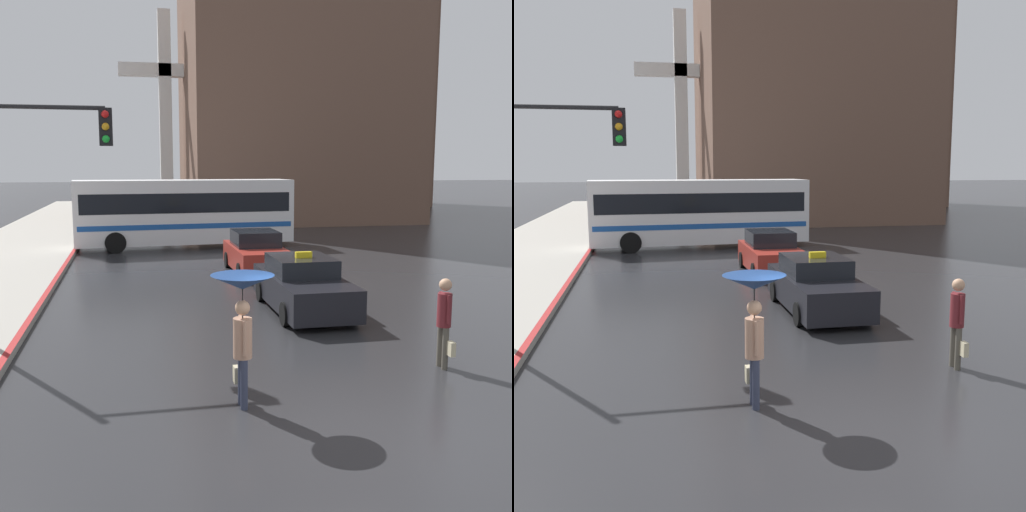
{
  "view_description": "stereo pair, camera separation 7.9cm",
  "coord_description": "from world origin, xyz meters",
  "views": [
    {
      "loc": [
        -2.96,
        -7.83,
        3.89
      ],
      "look_at": [
        0.47,
        8.46,
        1.4
      ],
      "focal_mm": 42.0,
      "sensor_mm": 36.0,
      "label": 1
    },
    {
      "loc": [
        -2.89,
        -7.84,
        3.89
      ],
      "look_at": [
        0.47,
        8.46,
        1.4
      ],
      "focal_mm": 42.0,
      "sensor_mm": 36.0,
      "label": 2
    }
  ],
  "objects": [
    {
      "name": "ground_plane",
      "position": [
        0.0,
        0.0,
        0.0
      ],
      "size": [
        300.0,
        300.0,
        0.0
      ],
      "primitive_type": "plane",
      "color": "#262628"
    },
    {
      "name": "pedestrian_man",
      "position": [
        2.92,
        2.41,
        1.01
      ],
      "size": [
        0.29,
        0.56,
        1.77
      ],
      "rotation": [
        0.0,
        0.0,
        -1.62
      ],
      "color": "#4C473D",
      "rests_on": "ground_plane"
    },
    {
      "name": "taxi",
      "position": [
        1.56,
        7.5,
        0.68
      ],
      "size": [
        1.91,
        4.58,
        1.63
      ],
      "rotation": [
        0.0,
        0.0,
        3.14
      ],
      "color": "black",
      "rests_on": "ground_plane"
    },
    {
      "name": "monument_cross",
      "position": [
        -0.19,
        37.58,
        8.51
      ],
      "size": [
        6.6,
        0.9,
        15.01
      ],
      "color": "white",
      "rests_on": "ground_plane"
    },
    {
      "name": "sedan_red",
      "position": [
        1.56,
        13.61,
        0.7
      ],
      "size": [
        1.91,
        4.37,
        1.54
      ],
      "rotation": [
        0.0,
        0.0,
        3.14
      ],
      "color": "#A52D23",
      "rests_on": "ground_plane"
    },
    {
      "name": "pedestrian_with_umbrella",
      "position": [
        -1.25,
        1.34,
        1.75
      ],
      "size": [
        1.03,
        1.03,
        2.19
      ],
      "rotation": [
        0.0,
        0.0,
        1.58
      ],
      "color": "#2D3347",
      "rests_on": "ground_plane"
    },
    {
      "name": "building_tower_far",
      "position": [
        20.07,
        50.81,
        19.24
      ],
      "size": [
        11.66,
        10.2,
        38.48
      ],
      "color": "brown",
      "rests_on": "ground_plane"
    },
    {
      "name": "traffic_light",
      "position": [
        -5.06,
        5.75,
        3.76
      ],
      "size": [
        3.05,
        0.38,
        5.44
      ],
      "color": "black",
      "rests_on": "ground_plane"
    },
    {
      "name": "city_bus",
      "position": [
        -0.39,
        21.14,
        1.81
      ],
      "size": [
        10.46,
        3.21,
        3.26
      ],
      "rotation": [
        0.0,
        0.0,
        -1.5
      ],
      "color": "silver",
      "rests_on": "ground_plane"
    }
  ]
}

